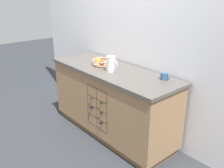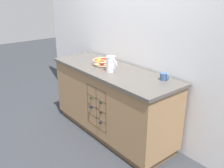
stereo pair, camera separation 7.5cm
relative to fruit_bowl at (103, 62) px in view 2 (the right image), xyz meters
name	(u,v)px [view 2 (the right image)]	position (x,y,z in m)	size (l,w,h in m)	color
ground_plane	(112,132)	(0.22, -0.02, -0.96)	(14.00, 14.00, 0.00)	#2D3035
back_wall	(135,37)	(0.22, 0.36, 0.31)	(4.40, 0.06, 2.55)	white
kitchen_island	(112,102)	(0.23, -0.02, -0.50)	(1.88, 0.67, 0.92)	brown
fruit_bowl	(103,62)	(0.00, 0.00, 0.00)	(0.27, 0.27, 0.09)	tan
white_pitcher	(111,64)	(0.28, -0.09, 0.05)	(0.18, 0.12, 0.19)	white
ceramic_mug	(164,77)	(0.90, 0.17, -0.01)	(0.12, 0.08, 0.08)	#385684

